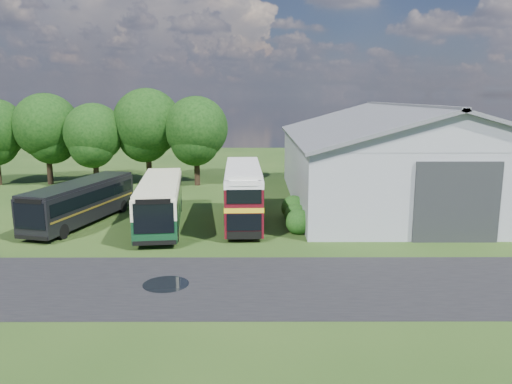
{
  "coord_description": "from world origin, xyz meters",
  "views": [
    {
      "loc": [
        2.73,
        -25.5,
        8.88
      ],
      "look_at": [
        2.84,
        8.0,
        2.36
      ],
      "focal_mm": 35.0,
      "sensor_mm": 36.0,
      "label": 1
    }
  ],
  "objects_px": {
    "storage_shed": "(401,153)",
    "bus_maroon_double": "(243,195)",
    "bus_green_single": "(160,201)",
    "bus_dark_single": "(81,202)"
  },
  "relations": [
    {
      "from": "storage_shed",
      "to": "bus_green_single",
      "type": "height_order",
      "value": "storage_shed"
    },
    {
      "from": "bus_green_single",
      "to": "bus_maroon_double",
      "type": "xyz_separation_m",
      "value": [
        5.7,
        0.45,
        0.37
      ]
    },
    {
      "from": "bus_green_single",
      "to": "bus_maroon_double",
      "type": "bearing_deg",
      "value": -2.34
    },
    {
      "from": "bus_green_single",
      "to": "bus_dark_single",
      "type": "height_order",
      "value": "bus_green_single"
    },
    {
      "from": "bus_green_single",
      "to": "bus_maroon_double",
      "type": "distance_m",
      "value": 5.72
    },
    {
      "from": "storage_shed",
      "to": "bus_maroon_double",
      "type": "height_order",
      "value": "storage_shed"
    },
    {
      "from": "storage_shed",
      "to": "bus_maroon_double",
      "type": "relative_size",
      "value": 2.56
    },
    {
      "from": "storage_shed",
      "to": "bus_green_single",
      "type": "xyz_separation_m",
      "value": [
        -18.74,
        -7.97,
        -2.47
      ]
    },
    {
      "from": "bus_dark_single",
      "to": "bus_maroon_double",
      "type": "bearing_deg",
      "value": 13.53
    },
    {
      "from": "storage_shed",
      "to": "bus_maroon_double",
      "type": "bearing_deg",
      "value": -150.03
    }
  ]
}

